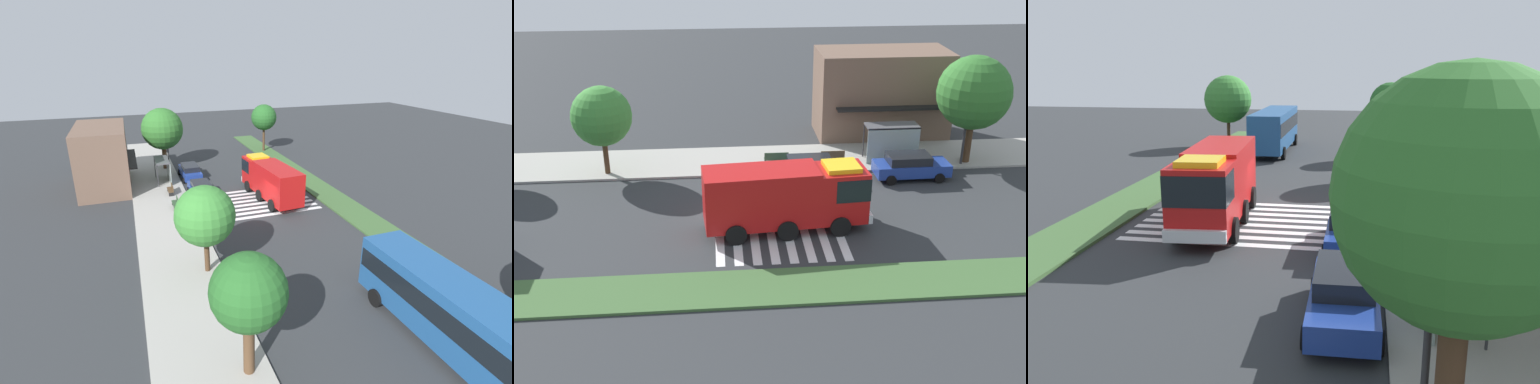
% 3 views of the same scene
% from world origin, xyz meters
% --- Properties ---
extents(ground_plane, '(120.00, 120.00, 0.00)m').
position_xyz_m(ground_plane, '(0.00, 0.00, 0.00)').
color(ground_plane, '#2D3033').
extents(sidewalk, '(60.00, 5.14, 0.14)m').
position_xyz_m(sidewalk, '(0.00, 8.38, 0.07)').
color(sidewalk, '#9E9B93').
rests_on(sidewalk, ground_plane).
extents(median_strip, '(60.00, 3.00, 0.14)m').
position_xyz_m(median_strip, '(0.00, -7.31, 0.07)').
color(median_strip, '#3D6033').
rests_on(median_strip, ground_plane).
extents(crosswalk, '(6.75, 10.45, 0.01)m').
position_xyz_m(crosswalk, '(2.26, 0.00, 0.01)').
color(crosswalk, silver).
rests_on(crosswalk, ground_plane).
extents(fire_truck, '(8.92, 3.29, 3.58)m').
position_xyz_m(fire_truck, '(2.87, -1.61, 2.01)').
color(fire_truck, '#B71414').
rests_on(fire_truck, ground_plane).
extents(parked_car_west, '(4.81, 2.14, 1.62)m').
position_xyz_m(parked_car_west, '(4.98, 4.61, 0.84)').
color(parked_car_west, navy).
rests_on(parked_car_west, ground_plane).
extents(parked_car_mid, '(4.75, 2.20, 1.62)m').
position_xyz_m(parked_car_mid, '(11.29, 4.61, 0.85)').
color(parked_car_mid, navy).
rests_on(parked_car_mid, ground_plane).
extents(bus_stop_shelter, '(3.50, 1.40, 2.46)m').
position_xyz_m(bus_stop_shelter, '(10.76, 7.28, 1.89)').
color(bus_stop_shelter, '#4C4C51').
rests_on(bus_stop_shelter, sidewalk).
extents(bench_near_shelter, '(1.60, 0.50, 0.90)m').
position_xyz_m(bench_near_shelter, '(6.76, 7.28, 0.59)').
color(bench_near_shelter, '#4C3823').
rests_on(bench_near_shelter, sidewalk).
extents(bench_west_of_shelter, '(1.60, 0.50, 0.90)m').
position_xyz_m(bench_west_of_shelter, '(3.00, 7.28, 0.59)').
color(bench_west_of_shelter, '#2D472D').
rests_on(bench_west_of_shelter, sidewalk).
extents(street_lamp, '(0.36, 0.36, 6.19)m').
position_xyz_m(street_lamp, '(15.32, 6.41, 3.79)').
color(street_lamp, '#2D2D30').
rests_on(street_lamp, sidewalk).
extents(storefront_building, '(9.57, 5.58, 6.34)m').
position_xyz_m(storefront_building, '(11.42, 13.33, 3.17)').
color(storefront_building, brown).
rests_on(storefront_building, ground_plane).
extents(sidewalk_tree_west, '(3.76, 3.76, 5.70)m').
position_xyz_m(sidewalk_tree_west, '(-7.96, 6.81, 3.95)').
color(sidewalk_tree_west, '#47301E').
rests_on(sidewalk_tree_west, sidewalk).
extents(sidewalk_tree_east, '(4.79, 4.79, 7.14)m').
position_xyz_m(sidewalk_tree_east, '(15.76, 6.81, 4.85)').
color(sidewalk_tree_east, '#47301E').
rests_on(sidewalk_tree_east, sidewalk).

